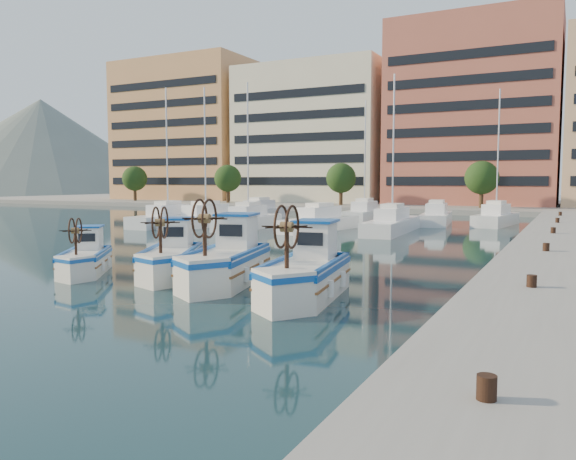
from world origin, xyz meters
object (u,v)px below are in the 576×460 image
object	(u,v)px
fishing_boat_c	(227,259)
fishing_boat_b	(172,256)
fishing_boat_a	(86,257)
fishing_boat_d	(307,271)

from	to	relation	value
fishing_boat_c	fishing_boat_b	bearing A→B (deg)	159.36
fishing_boat_a	fishing_boat_b	world-z (taller)	fishing_boat_b
fishing_boat_c	fishing_boat_d	world-z (taller)	fishing_boat_c
fishing_boat_a	fishing_boat_c	xyz separation A→B (m)	(6.43, 0.78, 0.22)
fishing_boat_d	fishing_boat_a	bearing A→B (deg)	169.73
fishing_boat_b	fishing_boat_a	bearing A→B (deg)	170.47
fishing_boat_d	fishing_boat_b	bearing A→B (deg)	159.55
fishing_boat_a	fishing_boat_d	distance (m)	10.15
fishing_boat_b	fishing_boat_d	size ratio (longest dim) A/B	0.93
fishing_boat_a	fishing_boat_b	distance (m)	3.75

